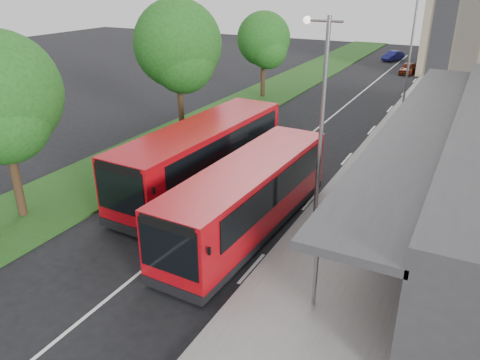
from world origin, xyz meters
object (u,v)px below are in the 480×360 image
at_px(tree_far, 264,42).
at_px(litter_bin, 384,149).
at_px(tree_mid, 178,50).
at_px(car_far, 393,56).
at_px(lamp_post_near, 320,113).
at_px(tree_near, 1,101).
at_px(car_near, 408,68).
at_px(lamp_post_far, 410,46).
at_px(bus_second, 202,157).
at_px(bus_main, 248,198).
at_px(bollard, 405,115).

xyz_separation_m(tree_far, litter_bin, (12.12, -10.16, -3.85)).
height_order(tree_mid, car_far, tree_mid).
bearing_deg(lamp_post_near, tree_near, -156.03).
bearing_deg(car_far, tree_mid, -80.48).
height_order(lamp_post_near, car_near, lamp_post_near).
relative_size(lamp_post_near, litter_bin, 8.86).
xyz_separation_m(lamp_post_near, car_near, (-2.02, 35.28, -4.14)).
xyz_separation_m(lamp_post_near, lamp_post_far, (0.00, 20.00, 0.00)).
distance_m(lamp_post_near, bus_second, 6.74).
bearing_deg(car_near, lamp_post_far, -79.08).
bearing_deg(lamp_post_near, litter_bin, 83.60).
distance_m(litter_bin, car_far, 34.55).
height_order(bus_second, car_near, bus_second).
relative_size(lamp_post_far, litter_bin, 8.86).
bearing_deg(car_near, tree_far, -115.92).
relative_size(tree_mid, car_near, 2.45).
distance_m(tree_mid, bus_main, 13.15).
bearing_deg(car_near, bus_second, -93.04).
bearing_deg(litter_bin, lamp_post_far, 95.12).
relative_size(bus_main, bus_second, 0.92).
bearing_deg(tree_far, litter_bin, -39.97).
distance_m(tree_mid, litter_bin, 13.15).
xyz_separation_m(car_near, car_far, (-2.99, 7.63, -0.02)).
height_order(tree_mid, bollard, tree_mid).
relative_size(tree_mid, car_far, 2.43).
bearing_deg(bollard, lamp_post_far, 102.22).
distance_m(litter_bin, car_near, 26.56).
relative_size(lamp_post_far, car_far, 2.35).
relative_size(bus_second, car_near, 3.27).
bearing_deg(car_far, bollard, -58.47).
xyz_separation_m(bus_main, car_near, (0.10, 36.97, -0.89)).
xyz_separation_m(bus_second, car_far, (0.87, 41.88, -1.03)).
bearing_deg(tree_mid, car_far, 80.31).
bearing_deg(bus_second, litter_bin, 51.18).
distance_m(tree_far, bus_main, 22.81).
distance_m(lamp_post_near, bollard, 16.69).
distance_m(bus_second, litter_bin, 10.49).
distance_m(lamp_post_far, bollard, 5.59).
relative_size(bus_main, car_near, 3.01).
bearing_deg(bus_main, tree_far, 115.44).
relative_size(litter_bin, bollard, 0.79).
bearing_deg(lamp_post_near, lamp_post_far, 90.00).
height_order(lamp_post_far, car_near, lamp_post_far).
relative_size(lamp_post_near, lamp_post_far, 1.00).
bearing_deg(lamp_post_far, car_far, 102.33).
bearing_deg(lamp_post_far, lamp_post_near, -90.00).
distance_m(tree_far, litter_bin, 16.28).
relative_size(bollard, car_near, 0.34).
bearing_deg(bus_main, car_far, 95.67).
relative_size(tree_near, lamp_post_far, 0.96).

